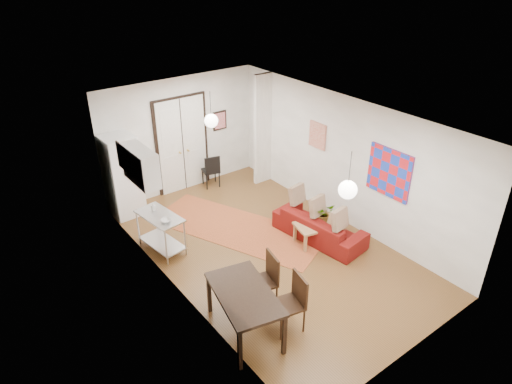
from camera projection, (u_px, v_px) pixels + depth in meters
floor at (267, 248)px, 9.57m from camera, size 7.00×7.00×0.00m
ceiling at (269, 116)px, 8.20m from camera, size 4.20×7.00×0.02m
wall_back at (181, 135)px, 11.35m from camera, size 4.20×0.02×2.90m
wall_front at (421, 280)px, 6.42m from camera, size 4.20×0.02×2.90m
wall_left at (171, 222)px, 7.77m from camera, size 0.02×7.00×2.90m
wall_right at (343, 161)px, 10.00m from camera, size 0.02×7.00×2.90m
double_doors at (182, 145)px, 11.43m from camera, size 1.44×0.06×2.50m
stub_partition at (263, 130)px, 11.66m from camera, size 0.50×0.10×2.90m
wall_cabinet at (141, 166)px, 8.71m from camera, size 0.35×1.00×0.70m
painting_popart at (389, 173)px, 9.01m from camera, size 0.05×1.00×1.00m
painting_abstract at (318, 135)px, 10.38m from camera, size 0.05×0.50×0.60m
poster_back at (220, 121)px, 11.86m from camera, size 0.40×0.03×0.50m
print_left at (122, 157)px, 8.96m from camera, size 0.03×0.44×0.54m
pendant_back at (211, 121)px, 9.91m from camera, size 0.30×0.30×0.80m
pendant_front at (348, 190)px, 7.10m from camera, size 0.30×0.30×0.80m
kilim_rug at (237, 228)px, 10.25m from camera, size 2.91×4.17×0.01m
sofa at (319, 226)px, 9.79m from camera, size 1.08×2.14×0.60m
coffee_table at (319, 226)px, 9.63m from camera, size 1.12×0.79×0.45m
potted_plant at (324, 213)px, 9.55m from camera, size 0.47×0.43×0.44m
kitchen_counter at (161, 228)px, 9.31m from camera, size 0.69×1.15×0.83m
bowl at (166, 221)px, 8.94m from camera, size 0.23×0.23×0.05m
soap_bottle at (153, 207)px, 9.30m from camera, size 0.09×0.09×0.17m
fridge at (123, 176)px, 10.40m from camera, size 0.71×0.71×1.94m
dining_table at (244, 297)px, 7.18m from camera, size 1.13×1.61×0.81m
dining_chair_near at (257, 275)px, 7.88m from camera, size 0.57×0.73×1.00m
dining_chair_far at (283, 297)px, 7.39m from camera, size 0.57×0.73×1.00m
black_side_chair at (209, 167)px, 11.92m from camera, size 0.49×0.50×0.89m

